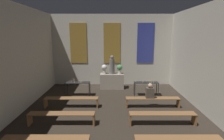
% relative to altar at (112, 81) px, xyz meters
% --- Properties ---
extents(wall_back, '(7.90, 0.16, 4.53)m').
position_rel_altar_xyz_m(wall_back, '(0.00, 0.96, 1.83)').
color(wall_back, beige).
rests_on(wall_back, ground_plane).
extents(wall_left, '(0.12, 10.19, 4.53)m').
position_rel_altar_xyz_m(wall_left, '(-3.89, -4.07, 1.80)').
color(wall_left, beige).
rests_on(wall_left, ground_plane).
extents(wall_right, '(0.12, 10.19, 4.53)m').
position_rel_altar_xyz_m(wall_right, '(3.89, -4.07, 1.80)').
color(wall_right, beige).
rests_on(wall_right, ground_plane).
extents(altar, '(1.43, 0.60, 0.92)m').
position_rel_altar_xyz_m(altar, '(0.00, 0.00, 0.00)').
color(altar, gray).
rests_on(altar, ground_plane).
extents(statue, '(0.31, 0.31, 1.13)m').
position_rel_altar_xyz_m(statue, '(0.00, 0.00, 0.98)').
color(statue, slate).
rests_on(statue, altar).
extents(flower_vase_left, '(0.33, 0.33, 0.56)m').
position_rel_altar_xyz_m(flower_vase_left, '(-0.47, 0.00, 0.80)').
color(flower_vase_left, beige).
rests_on(flower_vase_left, altar).
extents(flower_vase_right, '(0.33, 0.33, 0.56)m').
position_rel_altar_xyz_m(flower_vase_right, '(0.47, 0.00, 0.80)').
color(flower_vase_right, beige).
rests_on(flower_vase_right, altar).
extents(candle_rack_left, '(1.30, 0.42, 0.96)m').
position_rel_altar_xyz_m(candle_rack_left, '(-1.84, -1.37, 0.19)').
color(candle_rack_left, black).
rests_on(candle_rack_left, ground_plane).
extents(candle_rack_right, '(1.30, 0.42, 0.94)m').
position_rel_altar_xyz_m(candle_rack_right, '(1.83, -1.37, 0.19)').
color(candle_rack_right, black).
rests_on(candle_rack_right, ground_plane).
extents(pew_third_left, '(2.42, 0.36, 0.45)m').
position_rel_altar_xyz_m(pew_third_left, '(-1.84, -4.46, -0.12)').
color(pew_third_left, brown).
rests_on(pew_third_left, ground_plane).
extents(pew_third_right, '(2.42, 0.36, 0.45)m').
position_rel_altar_xyz_m(pew_third_right, '(1.84, -4.46, -0.12)').
color(pew_third_right, brown).
rests_on(pew_third_right, ground_plane).
extents(pew_back_left, '(2.42, 0.36, 0.45)m').
position_rel_altar_xyz_m(pew_back_left, '(-1.84, -2.89, -0.12)').
color(pew_back_left, brown).
rests_on(pew_back_left, ground_plane).
extents(pew_back_right, '(2.42, 0.36, 0.45)m').
position_rel_altar_xyz_m(pew_back_right, '(1.84, -2.89, -0.12)').
color(pew_back_right, brown).
rests_on(pew_back_right, ground_plane).
extents(person_seated, '(0.36, 0.24, 0.68)m').
position_rel_altar_xyz_m(person_seated, '(1.70, -2.89, 0.29)').
color(person_seated, '#4C4238').
rests_on(person_seated, pew_back_right).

